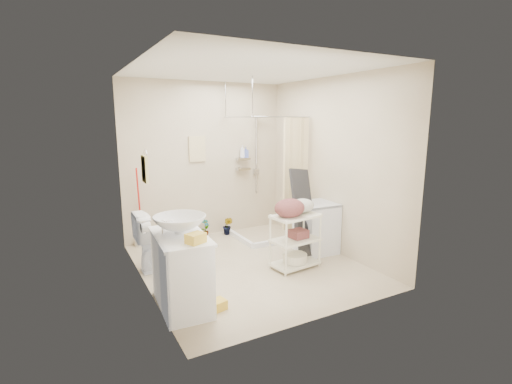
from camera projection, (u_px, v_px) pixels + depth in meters
floor at (249, 265)px, 5.15m from camera, size 3.20×3.20×0.00m
ceiling at (248, 69)px, 4.65m from camera, size 2.80×3.20×0.04m
wall_back at (206, 160)px, 6.28m from camera, size 2.80×0.04×2.60m
wall_front at (325, 193)px, 3.51m from camera, size 2.80×0.04×2.60m
wall_left at (140, 180)px, 4.25m from camera, size 0.04×3.20×2.60m
wall_right at (332, 166)px, 5.55m from camera, size 0.04×3.20×2.60m
vanity at (181, 271)px, 3.93m from camera, size 0.57×0.94×0.80m
sink at (180, 224)px, 3.89m from camera, size 0.70×0.70×0.19m
counter_basket at (196, 238)px, 3.60m from camera, size 0.22×0.20×0.10m
floor_basket at (217, 303)px, 3.92m from camera, size 0.31×0.26×0.15m
toilet at (165, 240)px, 4.96m from camera, size 0.79×0.46×0.80m
mop at (136, 208)px, 5.79m from camera, size 0.15×0.15×1.26m
potted_plant_a at (205, 228)px, 6.33m from camera, size 0.21×0.19×0.33m
potted_plant_b at (228, 226)px, 6.46m from camera, size 0.22×0.23×0.32m
hanging_towel at (197, 149)px, 6.15m from camera, size 0.28×0.03×0.42m
towel_ring at (145, 167)px, 4.05m from camera, size 0.04×0.22×0.34m
tp_holder at (146, 227)px, 4.42m from camera, size 0.08×0.12×0.14m
shower at (265, 176)px, 6.25m from camera, size 1.10×1.10×2.10m
shampoo_bottle_a at (242, 151)px, 6.49m from camera, size 0.10×0.10×0.22m
shampoo_bottle_b at (246, 152)px, 6.52m from camera, size 0.11×0.11×0.19m
washing_machine at (316, 227)px, 5.59m from camera, size 0.54×0.56×0.76m
laundry_rack at (295, 236)px, 4.98m from camera, size 0.68×0.45×0.88m
ironing_board at (304, 212)px, 5.38m from camera, size 0.39×0.19×1.32m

